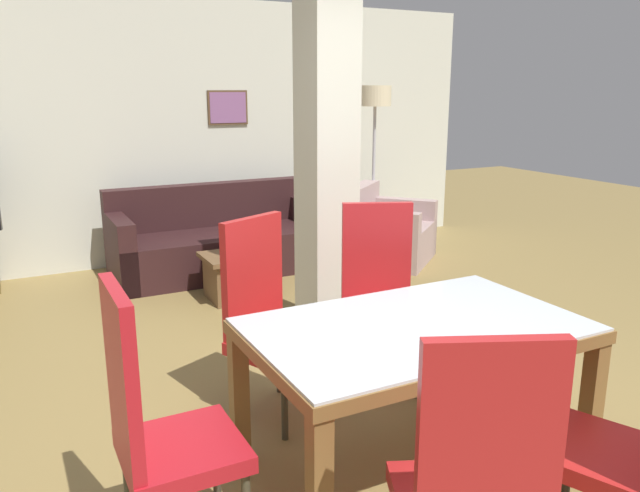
% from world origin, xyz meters
% --- Properties ---
extents(ground_plane, '(18.00, 18.00, 0.00)m').
position_xyz_m(ground_plane, '(0.00, 0.00, 0.00)').
color(ground_plane, olive).
extents(back_wall, '(7.20, 0.09, 2.70)m').
position_xyz_m(back_wall, '(0.00, 4.35, 1.35)').
color(back_wall, silver).
rests_on(back_wall, ground_plane).
extents(divider_pillar, '(0.34, 0.38, 2.70)m').
position_xyz_m(divider_pillar, '(0.46, 1.75, 1.35)').
color(divider_pillar, silver).
rests_on(divider_pillar, ground_plane).
extents(dining_table, '(1.54, 0.95, 0.75)m').
position_xyz_m(dining_table, '(0.00, 0.00, 0.60)').
color(dining_table, brown).
rests_on(dining_table, ground_plane).
extents(dining_chair_near_left, '(0.61, 0.61, 1.12)m').
position_xyz_m(dining_chair_near_left, '(-0.38, -0.87, 0.57)').
color(dining_chair_near_left, '#B21F20').
rests_on(dining_chair_near_left, ground_plane).
extents(dining_chair_far_left, '(0.61, 0.61, 1.12)m').
position_xyz_m(dining_chair_far_left, '(-0.38, 0.85, 0.57)').
color(dining_chair_far_left, '#B21D1D').
rests_on(dining_chair_far_left, ground_plane).
extents(dining_chair_far_right, '(0.60, 0.60, 1.12)m').
position_xyz_m(dining_chair_far_right, '(0.38, 0.91, 0.57)').
color(dining_chair_far_right, red).
rests_on(dining_chair_far_right, ground_plane).
extents(dining_chair_head_left, '(0.46, 0.46, 1.12)m').
position_xyz_m(dining_chair_head_left, '(-1.20, 0.00, 0.57)').
color(dining_chair_head_left, '#B31822').
rests_on(dining_chair_head_left, ground_plane).
extents(dining_chair_near_right, '(0.60, 0.60, 1.12)m').
position_xyz_m(dining_chair_near_right, '(0.38, -0.89, 0.57)').
color(dining_chair_near_right, '#B21E1C').
rests_on(dining_chair_near_right, ground_plane).
extents(sofa, '(2.10, 0.86, 0.86)m').
position_xyz_m(sofa, '(0.26, 3.67, 0.29)').
color(sofa, '#301819').
rests_on(sofa, ground_plane).
extents(armchair, '(1.25, 1.24, 0.79)m').
position_xyz_m(armchair, '(1.96, 3.25, 0.28)').
color(armchair, '#B29593').
rests_on(armchair, ground_plane).
extents(coffee_table, '(0.61, 0.49, 0.40)m').
position_xyz_m(coffee_table, '(0.14, 2.79, 0.21)').
color(coffee_table, brown).
rests_on(coffee_table, ground_plane).
extents(bottle, '(0.06, 0.06, 0.24)m').
position_xyz_m(bottle, '(0.07, 2.68, 0.49)').
color(bottle, '#4C2D14').
rests_on(bottle, coffee_table).
extents(floor_lamp, '(0.35, 0.35, 1.83)m').
position_xyz_m(floor_lamp, '(2.12, 3.75, 1.55)').
color(floor_lamp, '#B7B7BC').
rests_on(floor_lamp, ground_plane).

